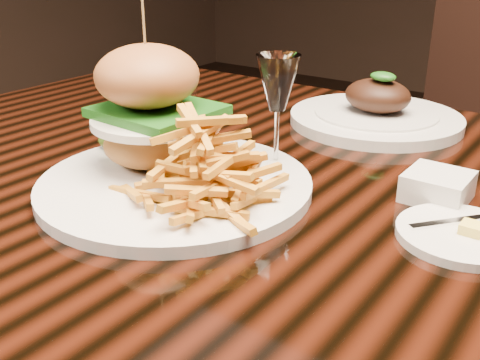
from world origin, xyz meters
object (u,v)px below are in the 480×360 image
Objects in this scene: far_dish at (376,114)px; chair_far at (474,146)px; dining_table at (352,244)px; wine_glass at (278,88)px; burger_plate at (172,143)px.

chair_far reaches higher than far_dish.
chair_far is (-0.06, 0.89, -0.13)m from dining_table.
chair_far is (0.06, 0.89, -0.33)m from wine_glass.
burger_plate is 1.18× the size of far_dish.
dining_table is 0.90m from chair_far.
dining_table is at bearing 0.82° from wine_glass.
wine_glass is 0.29m from far_dish.
wine_glass reaches higher than far_dish.
chair_far is at bearing 86.19° from wine_glass.
dining_table is at bearing -70.96° from far_dish.
chair_far is at bearing 97.59° from burger_plate.
burger_plate reaches higher than dining_table.
burger_plate is at bearing -102.98° from far_dish.
wine_glass is at bearing 76.94° from burger_plate.
chair_far is (0.13, 1.02, -0.27)m from burger_plate.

